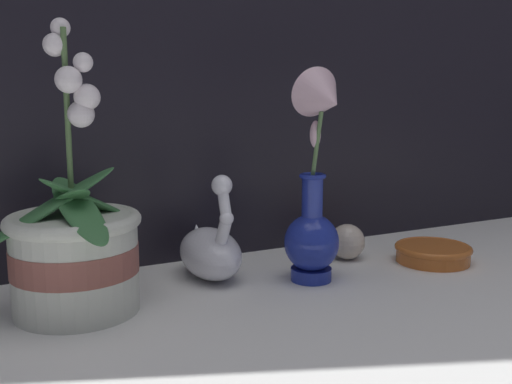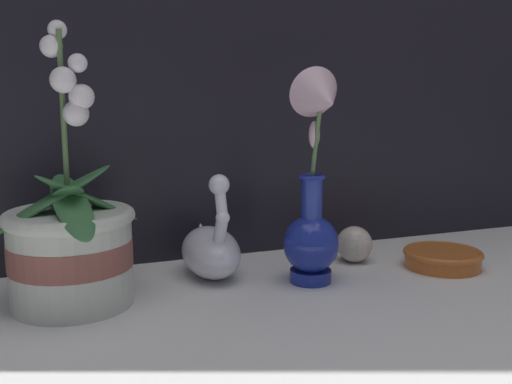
# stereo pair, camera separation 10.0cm
# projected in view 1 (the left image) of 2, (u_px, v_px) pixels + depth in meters

# --- Properties ---
(ground_plane) EXTENTS (2.80, 2.80, 0.00)m
(ground_plane) POSITION_uv_depth(u_px,v_px,m) (303.00, 305.00, 0.90)
(ground_plane) COLOR silver
(orchid_potted_plant) EXTENTS (0.24, 0.26, 0.42)m
(orchid_potted_plant) POSITION_uv_depth(u_px,v_px,m) (75.00, 249.00, 0.86)
(orchid_potted_plant) COLOR beige
(orchid_potted_plant) RESTS_ON ground_plane
(swan_figurine) EXTENTS (0.10, 0.17, 0.19)m
(swan_figurine) POSITION_uv_depth(u_px,v_px,m) (210.00, 249.00, 1.02)
(swan_figurine) COLOR white
(swan_figurine) RESTS_ON ground_plane
(blue_vase) EXTENTS (0.09, 0.12, 0.36)m
(blue_vase) POSITION_uv_depth(u_px,v_px,m) (316.00, 198.00, 0.98)
(blue_vase) COLOR navy
(blue_vase) RESTS_ON ground_plane
(glass_sphere) EXTENTS (0.07, 0.07, 0.07)m
(glass_sphere) POSITION_uv_depth(u_px,v_px,m) (347.00, 242.00, 1.13)
(glass_sphere) COLOR beige
(glass_sphere) RESTS_ON ground_plane
(amber_dish) EXTENTS (0.14, 0.14, 0.03)m
(amber_dish) POSITION_uv_depth(u_px,v_px,m) (433.00, 252.00, 1.12)
(amber_dish) COLOR #C66628
(amber_dish) RESTS_ON ground_plane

